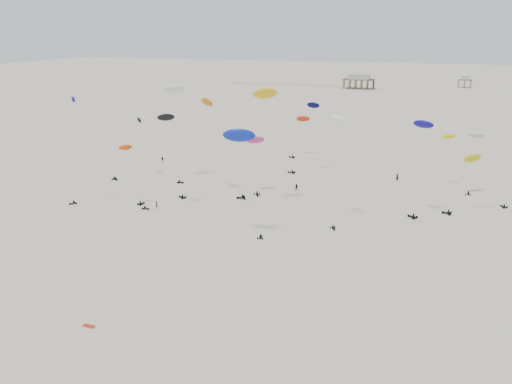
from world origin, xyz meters
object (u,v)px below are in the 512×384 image
(pavilion_main, at_px, (359,82))
(rig_8, at_px, (305,129))
(pavilion_small, at_px, (465,82))
(rig_0, at_px, (338,135))
(spectator_0, at_px, (157,208))

(pavilion_main, bearing_deg, rig_8, -87.25)
(pavilion_small, relative_size, rig_0, 0.41)
(pavilion_small, xyz_separation_m, spectator_0, (-84.35, -289.45, -3.49))
(rig_8, bearing_deg, spectator_0, 158.34)
(pavilion_small, bearing_deg, pavilion_main, -156.80)
(pavilion_small, xyz_separation_m, rig_0, (-45.49, -282.37, 14.29))
(pavilion_small, bearing_deg, spectator_0, -106.25)
(pavilion_main, relative_size, spectator_0, 10.87)
(rig_8, bearing_deg, pavilion_small, -3.81)
(pavilion_main, bearing_deg, spectator_0, -93.17)
(pavilion_main, xyz_separation_m, rig_8, (10.52, -218.57, 7.78))
(pavilion_main, distance_m, spectator_0, 259.88)
(rig_0, xyz_separation_m, spectator_0, (-38.86, -7.07, -17.78))
(pavilion_small, distance_m, spectator_0, 301.51)
(rig_8, bearing_deg, rig_0, -147.86)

